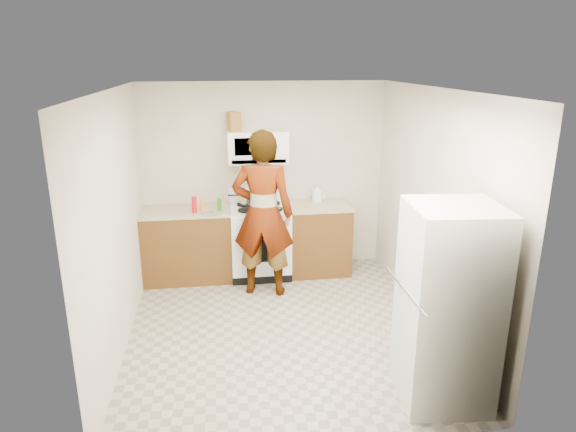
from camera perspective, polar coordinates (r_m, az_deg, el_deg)
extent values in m
plane|color=gray|center=(5.64, -0.66, -12.34)|extent=(3.60, 3.60, 0.00)
cube|color=beige|center=(6.86, -2.63, 4.28)|extent=(3.20, 0.02, 2.50)
cube|color=beige|center=(5.56, 15.75, 0.55)|extent=(0.02, 3.60, 2.50)
cube|color=brown|center=(6.79, -11.08, -3.23)|extent=(1.12, 0.62, 0.90)
cube|color=tan|center=(6.64, -11.31, 0.55)|extent=(1.14, 0.64, 0.03)
cube|color=brown|center=(6.90, 3.34, -2.59)|extent=(0.80, 0.62, 0.90)
cube|color=tan|center=(6.75, 3.41, 1.14)|extent=(0.82, 0.64, 0.03)
cube|color=white|center=(6.78, -3.12, -2.95)|extent=(0.76, 0.65, 0.90)
cube|color=white|center=(6.63, -3.19, 0.83)|extent=(0.76, 0.62, 0.03)
cube|color=white|center=(6.88, -3.41, 2.41)|extent=(0.76, 0.08, 0.20)
cube|color=white|center=(6.59, -3.40, 7.72)|extent=(0.76, 0.38, 0.40)
imported|color=tan|center=(6.09, -2.81, 0.21)|extent=(0.83, 0.64, 2.01)
cube|color=silver|center=(4.43, 17.28, -9.53)|extent=(0.76, 0.76, 1.70)
cylinder|color=white|center=(6.87, 3.26, 2.28)|extent=(0.14, 0.14, 0.16)
cube|color=brown|center=(6.51, -6.05, 10.38)|extent=(0.18, 0.18, 0.24)
cylinder|color=silver|center=(6.76, -4.49, 2.02)|extent=(0.25, 0.25, 0.13)
cube|color=silver|center=(6.48, -2.10, 0.81)|extent=(0.29, 0.25, 0.05)
cylinder|color=red|center=(6.45, -10.37, 1.24)|extent=(0.08, 0.08, 0.21)
cylinder|color=orange|center=(6.50, -9.48, 1.19)|extent=(0.06, 0.06, 0.16)
cylinder|color=#1E7D16|center=(6.48, -7.63, 1.24)|extent=(0.07, 0.07, 0.16)
cylinder|color=silver|center=(6.42, -8.55, 0.33)|extent=(0.33, 0.33, 0.01)
cylinder|color=white|center=(6.42, 12.46, -2.87)|extent=(0.14, 0.26, 1.23)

